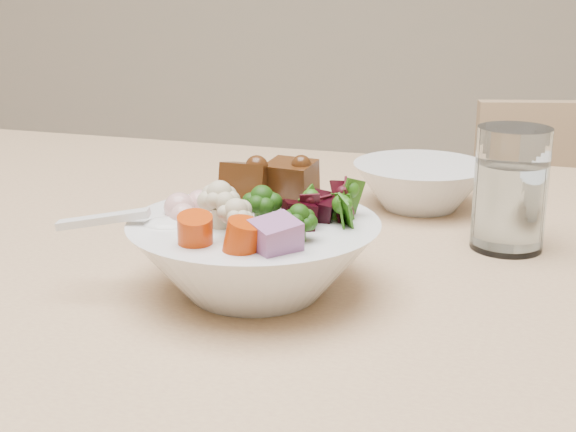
# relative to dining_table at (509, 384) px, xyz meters

# --- Properties ---
(dining_table) EXTENTS (1.82, 1.21, 0.79)m
(dining_table) POSITION_rel_dining_table_xyz_m (0.00, 0.00, 0.00)
(dining_table) COLOR tan
(dining_table) RESTS_ON ground
(food_bowl) EXTENTS (0.20, 0.20, 0.11)m
(food_bowl) POSITION_rel_dining_table_xyz_m (-0.21, -0.02, 0.12)
(food_bowl) COLOR silver
(food_bowl) RESTS_ON dining_table
(soup_spoon) EXTENTS (0.11, 0.03, 0.02)m
(soup_spoon) POSITION_rel_dining_table_xyz_m (-0.29, -0.04, 0.14)
(soup_spoon) COLOR silver
(soup_spoon) RESTS_ON food_bowl
(water_glass) EXTENTS (0.07, 0.07, 0.12)m
(water_glass) POSITION_rel_dining_table_xyz_m (0.00, 0.12, 0.13)
(water_glass) COLOR silver
(water_glass) RESTS_ON dining_table
(side_bowl) EXTENTS (0.15, 0.15, 0.05)m
(side_bowl) POSITION_rel_dining_table_xyz_m (-0.07, 0.24, 0.11)
(side_bowl) COLOR silver
(side_bowl) RESTS_ON dining_table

